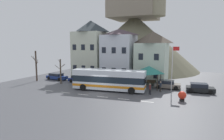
{
  "coord_description": "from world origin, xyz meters",
  "views": [
    {
      "loc": [
        12.17,
        -23.84,
        6.88
      ],
      "look_at": [
        0.14,
        5.4,
        2.73
      ],
      "focal_mm": 30.78,
      "sensor_mm": 36.0,
      "label": 1
    }
  ],
  "objects_px": {
    "bus_shelter": "(149,70)",
    "harbour_buoy": "(182,96)",
    "townhouse_00": "(91,49)",
    "pedestrian_01": "(150,88)",
    "hilltop_castle": "(134,40)",
    "transit_bus": "(109,80)",
    "parked_car_02": "(200,88)",
    "parked_car_01": "(57,76)",
    "parked_car_00": "(167,84)",
    "townhouse_02": "(152,57)",
    "flagpole": "(173,65)",
    "parked_car_03": "(79,79)",
    "pedestrian_00": "(161,86)",
    "pedestrian_02": "(138,84)",
    "bare_tree_01": "(36,66)",
    "public_bench": "(151,82)",
    "bare_tree_00": "(61,71)",
    "townhouse_01": "(119,55)"
  },
  "relations": [
    {
      "from": "townhouse_01",
      "to": "parked_car_00",
      "type": "height_order",
      "value": "townhouse_01"
    },
    {
      "from": "parked_car_00",
      "to": "townhouse_02",
      "type": "bearing_deg",
      "value": 120.88
    },
    {
      "from": "transit_bus",
      "to": "parked_car_02",
      "type": "bearing_deg",
      "value": 11.35
    },
    {
      "from": "townhouse_00",
      "to": "flagpole",
      "type": "bearing_deg",
      "value": -21.93
    },
    {
      "from": "bare_tree_01",
      "to": "bus_shelter",
      "type": "bearing_deg",
      "value": 5.74
    },
    {
      "from": "parked_car_03",
      "to": "bare_tree_00",
      "type": "xyz_separation_m",
      "value": [
        -2.45,
        -2.25,
        1.69
      ]
    },
    {
      "from": "townhouse_00",
      "to": "pedestrian_00",
      "type": "bearing_deg",
      "value": -25.87
    },
    {
      "from": "hilltop_castle",
      "to": "public_bench",
      "type": "bearing_deg",
      "value": -66.23
    },
    {
      "from": "parked_car_00",
      "to": "harbour_buoy",
      "type": "height_order",
      "value": "parked_car_00"
    },
    {
      "from": "bus_shelter",
      "to": "parked_car_03",
      "type": "distance_m",
      "value": 13.09
    },
    {
      "from": "parked_car_00",
      "to": "parked_car_02",
      "type": "height_order",
      "value": "parked_car_02"
    },
    {
      "from": "parked_car_02",
      "to": "pedestrian_01",
      "type": "relative_size",
      "value": 2.51
    },
    {
      "from": "pedestrian_02",
      "to": "bare_tree_01",
      "type": "xyz_separation_m",
      "value": [
        -19.93,
        -0.22,
        1.97
      ]
    },
    {
      "from": "pedestrian_02",
      "to": "pedestrian_00",
      "type": "bearing_deg",
      "value": 2.4
    },
    {
      "from": "parked_car_01",
      "to": "flagpole",
      "type": "xyz_separation_m",
      "value": [
        22.24,
        -1.64,
        3.28
      ]
    },
    {
      "from": "parked_car_01",
      "to": "flagpole",
      "type": "relative_size",
      "value": 0.68
    },
    {
      "from": "pedestrian_02",
      "to": "pedestrian_01",
      "type": "bearing_deg",
      "value": -45.49
    },
    {
      "from": "townhouse_00",
      "to": "pedestrian_01",
      "type": "height_order",
      "value": "townhouse_00"
    },
    {
      "from": "transit_bus",
      "to": "parked_car_01",
      "type": "relative_size",
      "value": 2.45
    },
    {
      "from": "townhouse_02",
      "to": "parked_car_00",
      "type": "xyz_separation_m",
      "value": [
        3.45,
        -5.3,
        -4.06
      ]
    },
    {
      "from": "pedestrian_02",
      "to": "townhouse_02",
      "type": "bearing_deg",
      "value": 86.0
    },
    {
      "from": "townhouse_02",
      "to": "harbour_buoy",
      "type": "distance_m",
      "value": 13.85
    },
    {
      "from": "townhouse_02",
      "to": "parked_car_03",
      "type": "height_order",
      "value": "townhouse_02"
    },
    {
      "from": "hilltop_castle",
      "to": "pedestrian_00",
      "type": "distance_m",
      "value": 27.54
    },
    {
      "from": "parked_car_02",
      "to": "harbour_buoy",
      "type": "xyz_separation_m",
      "value": [
        -2.17,
        -5.68,
        0.04
      ]
    },
    {
      "from": "parked_car_01",
      "to": "harbour_buoy",
      "type": "xyz_separation_m",
      "value": [
        23.87,
        -6.29,
        0.07
      ]
    },
    {
      "from": "harbour_buoy",
      "to": "townhouse_00",
      "type": "bearing_deg",
      "value": 148.45
    },
    {
      "from": "pedestrian_02",
      "to": "parked_car_01",
      "type": "bearing_deg",
      "value": 171.95
    },
    {
      "from": "parked_car_03",
      "to": "bare_tree_01",
      "type": "bearing_deg",
      "value": -165.46
    },
    {
      "from": "parked_car_01",
      "to": "bare_tree_01",
      "type": "height_order",
      "value": "bare_tree_01"
    },
    {
      "from": "harbour_buoy",
      "to": "transit_bus",
      "type": "bearing_deg",
      "value": 170.59
    },
    {
      "from": "transit_bus",
      "to": "parked_car_00",
      "type": "relative_size",
      "value": 2.77
    },
    {
      "from": "townhouse_01",
      "to": "parked_car_03",
      "type": "bearing_deg",
      "value": -135.97
    },
    {
      "from": "townhouse_00",
      "to": "hilltop_castle",
      "type": "height_order",
      "value": "hilltop_castle"
    },
    {
      "from": "public_bench",
      "to": "townhouse_02",
      "type": "bearing_deg",
      "value": 99.55
    },
    {
      "from": "parked_car_03",
      "to": "transit_bus",
      "type": "bearing_deg",
      "value": -25.91
    },
    {
      "from": "pedestrian_02",
      "to": "flagpole",
      "type": "xyz_separation_m",
      "value": [
        4.91,
        0.81,
        2.93
      ]
    },
    {
      "from": "bus_shelter",
      "to": "harbour_buoy",
      "type": "relative_size",
      "value": 2.9
    },
    {
      "from": "pedestrian_01",
      "to": "public_bench",
      "type": "xyz_separation_m",
      "value": [
        -1.08,
        6.58,
        -0.45
      ]
    },
    {
      "from": "parked_car_02",
      "to": "hilltop_castle",
      "type": "bearing_deg",
      "value": 121.91
    },
    {
      "from": "transit_bus",
      "to": "townhouse_00",
      "type": "bearing_deg",
      "value": 124.44
    },
    {
      "from": "transit_bus",
      "to": "parked_car_03",
      "type": "height_order",
      "value": "transit_bus"
    },
    {
      "from": "townhouse_01",
      "to": "bare_tree_01",
      "type": "distance_m",
      "value": 16.1
    },
    {
      "from": "parked_car_02",
      "to": "parked_car_03",
      "type": "bearing_deg",
      "value": 176.03
    },
    {
      "from": "bus_shelter",
      "to": "pedestrian_00",
      "type": "bearing_deg",
      "value": -39.53
    },
    {
      "from": "public_bench",
      "to": "bare_tree_00",
      "type": "xyz_separation_m",
      "value": [
        -15.3,
        -4.75,
        1.85
      ]
    },
    {
      "from": "pedestrian_01",
      "to": "pedestrian_02",
      "type": "bearing_deg",
      "value": 134.51
    },
    {
      "from": "townhouse_02",
      "to": "pedestrian_01",
      "type": "distance_m",
      "value": 11.1
    },
    {
      "from": "parked_car_02",
      "to": "pedestrian_02",
      "type": "bearing_deg",
      "value": -172.21
    },
    {
      "from": "parked_car_01",
      "to": "townhouse_01",
      "type": "bearing_deg",
      "value": 30.87
    }
  ]
}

